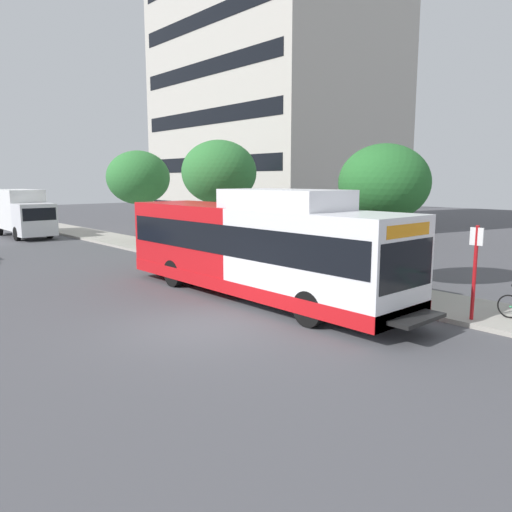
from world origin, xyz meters
TOP-DOWN VIEW (x-y plane):
  - ground_plane at (0.00, 8.00)m, footprint 120.00×120.00m
  - sidewalk_curb at (7.00, 6.00)m, footprint 3.00×56.00m
  - transit_bus at (3.52, 1.66)m, footprint 2.58×12.25m
  - bus_stop_sign_pole at (5.90, -4.67)m, footprint 0.10×0.36m
  - street_tree_near_stop at (8.01, -0.26)m, footprint 3.26×3.26m
  - street_tree_mid_block at (8.12, 9.63)m, footprint 3.81×3.81m
  - street_tree_far_block at (7.62, 17.16)m, footprint 3.85×3.85m
  - box_truck_background at (3.22, 25.79)m, footprint 2.32×7.01m
  - apartment_tower_backdrop at (21.08, 19.09)m, footprint 13.67×16.99m
  - lattice_comm_tower at (26.60, 32.59)m, footprint 1.10×1.10m

SIDE VIEW (x-z plane):
  - ground_plane at x=0.00m, z-range 0.00..0.00m
  - sidewalk_curb at x=7.00m, z-range 0.00..0.14m
  - bus_stop_sign_pole at x=5.90m, z-range 0.35..2.95m
  - transit_bus at x=3.52m, z-range -0.12..3.53m
  - box_truck_background at x=3.22m, z-range 0.12..3.37m
  - street_tree_near_stop at x=8.01m, z-range 1.28..6.36m
  - street_tree_far_block at x=7.62m, z-range 1.27..6.84m
  - street_tree_mid_block at x=8.12m, z-range 1.40..7.19m
  - lattice_comm_tower at x=26.60m, z-range -4.82..23.97m
  - apartment_tower_backdrop at x=21.08m, z-range 0.00..26.87m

